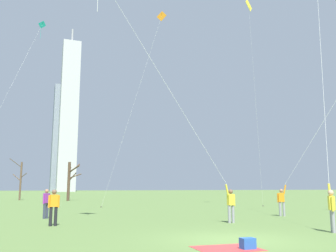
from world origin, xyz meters
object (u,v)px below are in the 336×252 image
object	(u,v)px
distant_kite_low_near_trees_teal	(32,45)
picnic_spot	(239,246)
bare_tree_center	(70,179)
kite_flyer_midfield_center_purple	(314,145)
bystander_watching_nearby	(54,206)
distant_kite_high_overhead_yellow	(250,17)
kite_flyer_midfield_right_red	(329,169)
bare_tree_rightmost	(20,180)
kite_flyer_foreground_left_white	(206,160)
bystander_strolling_midfield	(46,202)
distant_kite_drifting_left_orange	(156,35)

from	to	relation	value
distant_kite_low_near_trees_teal	picnic_spot	bearing A→B (deg)	-75.60
distant_kite_low_near_trees_teal	bare_tree_center	xyz separation A→B (m)	(5.45, 16.81, -11.34)
kite_flyer_midfield_center_purple	distant_kite_low_near_trees_teal	size ratio (longest dim) A/B	0.95
bystander_watching_nearby	distant_kite_high_overhead_yellow	xyz separation A→B (m)	(17.39, 9.74, 16.56)
bystander_watching_nearby	picnic_spot	size ratio (longest dim) A/B	0.87
kite_flyer_midfield_center_purple	distant_kite_low_near_trees_teal	bearing A→B (deg)	136.14
kite_flyer_midfield_right_red	bare_tree_center	world-z (taller)	kite_flyer_midfield_right_red
picnic_spot	bare_tree_rightmost	size ratio (longest dim) A/B	0.33
kite_flyer_midfield_right_red	bare_tree_center	xyz separation A→B (m)	(-6.52, 37.87, 0.30)
kite_flyer_midfield_center_purple	kite_flyer_midfield_right_red	xyz separation A→B (m)	(-4.30, -5.43, -1.77)
kite_flyer_midfield_right_red	bare_tree_rightmost	xyz separation A→B (m)	(-12.61, 42.70, 0.25)
distant_kite_high_overhead_yellow	bare_tree_rightmost	distance (m)	36.54
kite_flyer_midfield_right_red	kite_flyer_foreground_left_white	distance (m)	5.63
picnic_spot	bare_tree_center	xyz separation A→B (m)	(-0.60, 40.38, 2.68)
kite_flyer_foreground_left_white	bystander_strolling_midfield	size ratio (longest dim) A/B	7.91
bystander_strolling_midfield	bare_tree_rightmost	bearing A→B (deg)	93.57
picnic_spot	bare_tree_center	bearing A→B (deg)	90.85
bare_tree_center	distant_kite_low_near_trees_teal	bearing A→B (deg)	-107.96
kite_flyer_midfield_center_purple	bare_tree_rightmost	size ratio (longest dim) A/B	2.85
bare_tree_rightmost	kite_flyer_midfield_center_purple	bearing A→B (deg)	-65.60
bystander_watching_nearby	distant_kite_drifting_left_orange	size ratio (longest dim) A/B	0.09
distant_kite_drifting_left_orange	kite_flyer_foreground_left_white	bearing A→B (deg)	-99.13
distant_kite_high_overhead_yellow	bare_tree_rightmost	world-z (taller)	distant_kite_high_overhead_yellow
kite_flyer_foreground_left_white	distant_kite_low_near_trees_teal	bearing A→B (deg)	116.99
kite_flyer_foreground_left_white	distant_kite_low_near_trees_teal	xyz separation A→B (m)	(-8.49, 16.68, 11.04)
distant_kite_low_near_trees_teal	bare_tree_rightmost	world-z (taller)	distant_kite_low_near_trees_teal
kite_flyer_midfield_right_red	bare_tree_rightmost	bearing A→B (deg)	106.46
bystander_strolling_midfield	distant_kite_drifting_left_orange	xyz separation A→B (m)	(9.50, 9.14, 15.08)
bystander_strolling_midfield	distant_kite_drifting_left_orange	bearing A→B (deg)	43.90
kite_flyer_foreground_left_white	distant_kite_drifting_left_orange	distance (m)	19.88
kite_flyer_midfield_center_purple	bystander_strolling_midfield	world-z (taller)	kite_flyer_midfield_center_purple
picnic_spot	bare_tree_center	size ratio (longest dim) A/B	0.37
bare_tree_rightmost	distant_kite_low_near_trees_teal	bearing A→B (deg)	-88.30
picnic_spot	kite_flyer_midfield_center_purple	bearing A→B (deg)	37.85
bystander_watching_nearby	bystander_strolling_midfield	world-z (taller)	same
bare_tree_rightmost	kite_flyer_foreground_left_white	bearing A→B (deg)	-76.59
distant_kite_low_near_trees_teal	distant_kite_high_overhead_yellow	bearing A→B (deg)	-16.18
kite_flyer_midfield_right_red	kite_flyer_foreground_left_white	bearing A→B (deg)	128.43
kite_flyer_midfield_center_purple	bystander_watching_nearby	xyz separation A→B (m)	(-14.75, 0.40, -3.34)
bystander_watching_nearby	bystander_strolling_midfield	distance (m)	4.33
distant_kite_high_overhead_yellow	distant_kite_drifting_left_orange	size ratio (longest dim) A/B	1.05
kite_flyer_foreground_left_white	distant_kite_drifting_left_orange	size ratio (longest dim) A/B	0.70
bystander_strolling_midfield	picnic_spot	size ratio (longest dim) A/B	0.87
bystander_strolling_midfield	distant_kite_drifting_left_orange	size ratio (longest dim) A/B	0.09
bare_tree_rightmost	distant_kite_high_overhead_yellow	bearing A→B (deg)	-54.23
bystander_strolling_midfield	picnic_spot	world-z (taller)	bystander_strolling_midfield
kite_flyer_midfield_center_purple	picnic_spot	size ratio (longest dim) A/B	8.53
kite_flyer_midfield_right_red	bystander_strolling_midfield	world-z (taller)	kite_flyer_midfield_right_red
picnic_spot	distant_kite_high_overhead_yellow	bearing A→B (deg)	54.59
kite_flyer_midfield_right_red	bare_tree_rightmost	size ratio (longest dim) A/B	2.61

